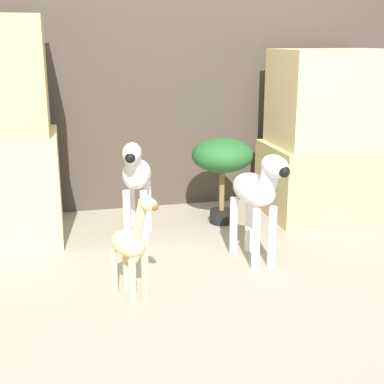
{
  "coord_description": "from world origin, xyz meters",
  "views": [
    {
      "loc": [
        -0.65,
        -2.25,
        1.19
      ],
      "look_at": [
        0.04,
        0.63,
        0.35
      ],
      "focal_mm": 50.0,
      "sensor_mm": 36.0,
      "label": 1
    }
  ],
  "objects_px": {
    "zebra_left": "(136,176)",
    "giraffe_figurine": "(131,245)",
    "potted_palm_front": "(222,159)",
    "zebra_right": "(258,192)"
  },
  "relations": [
    {
      "from": "zebra_left",
      "to": "giraffe_figurine",
      "type": "distance_m",
      "value": 0.76
    },
    {
      "from": "potted_palm_front",
      "to": "zebra_left",
      "type": "bearing_deg",
      "value": -162.1
    },
    {
      "from": "zebra_right",
      "to": "giraffe_figurine",
      "type": "distance_m",
      "value": 0.77
    },
    {
      "from": "zebra_right",
      "to": "giraffe_figurine",
      "type": "xyz_separation_m",
      "value": [
        -0.72,
        -0.25,
        -0.14
      ]
    },
    {
      "from": "potted_palm_front",
      "to": "giraffe_figurine",
      "type": "bearing_deg",
      "value": -127.87
    },
    {
      "from": "zebra_right",
      "to": "zebra_left",
      "type": "bearing_deg",
      "value": 140.05
    },
    {
      "from": "zebra_left",
      "to": "zebra_right",
      "type": "bearing_deg",
      "value": -39.95
    },
    {
      "from": "zebra_left",
      "to": "giraffe_figurine",
      "type": "bearing_deg",
      "value": -99.89
    },
    {
      "from": "zebra_right",
      "to": "potted_palm_front",
      "type": "bearing_deg",
      "value": 89.47
    },
    {
      "from": "zebra_right",
      "to": "potted_palm_front",
      "type": "xyz_separation_m",
      "value": [
        0.01,
        0.69,
        0.03
      ]
    }
  ]
}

